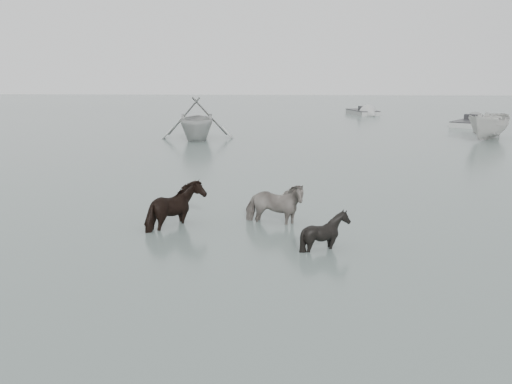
{
  "coord_description": "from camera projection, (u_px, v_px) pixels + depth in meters",
  "views": [
    {
      "loc": [
        0.63,
        -12.53,
        3.91
      ],
      "look_at": [
        -0.02,
        0.7,
        1.0
      ],
      "focal_mm": 40.0,
      "sensor_mm": 36.0,
      "label": 1
    }
  ],
  "objects": [
    {
      "name": "rowboat_trail",
      "position": [
        197.0,
        117.0,
        31.24
      ],
      "size": [
        4.59,
        5.15,
        2.47
      ],
      "primitive_type": "imported",
      "rotation": [
        0.0,
        0.0,
        3.26
      ],
      "color": "#ACAFAC",
      "rests_on": "ground"
    },
    {
      "name": "pony_dark",
      "position": [
        176.0,
        199.0,
        14.12
      ],
      "size": [
        1.41,
        1.58,
        1.44
      ],
      "primitive_type": "imported",
      "rotation": [
        0.0,
        0.0,
        1.44
      ],
      "color": "black",
      "rests_on": "ground"
    },
    {
      "name": "skiff_mid",
      "position": [
        363.0,
        110.0,
        47.8
      ],
      "size": [
        2.86,
        5.21,
        0.75
      ],
      "primitive_type": null,
      "rotation": [
        0.0,
        0.0,
        -1.3
      ],
      "color": "gray",
      "rests_on": "ground"
    },
    {
      "name": "ground",
      "position": [
        256.0,
        241.0,
        13.1
      ],
      "size": [
        140.0,
        140.0,
        0.0
      ],
      "primitive_type": "plane",
      "color": "#4C5A57",
      "rests_on": "ground"
    },
    {
      "name": "skiff_port",
      "position": [
        470.0,
        120.0,
        38.48
      ],
      "size": [
        4.18,
        5.13,
        0.75
      ],
      "primitive_type": null,
      "rotation": [
        0.0,
        0.0,
        0.98
      ],
      "color": "#9EA19E",
      "rests_on": "ground"
    },
    {
      "name": "pony_black",
      "position": [
        326.0,
        224.0,
        12.44
      ],
      "size": [
        1.19,
        1.11,
        1.11
      ],
      "primitive_type": "imported",
      "rotation": [
        0.0,
        0.0,
        1.34
      ],
      "color": "black",
      "rests_on": "ground"
    },
    {
      "name": "pony_pinto",
      "position": [
        274.0,
        198.0,
        14.37
      ],
      "size": [
        1.76,
        1.14,
        1.37
      ],
      "primitive_type": "imported",
      "rotation": [
        0.0,
        0.0,
        1.3
      ],
      "color": "black",
      "rests_on": "ground"
    },
    {
      "name": "boat_small",
      "position": [
        490.0,
        125.0,
        31.31
      ],
      "size": [
        3.79,
        4.23,
        1.6
      ],
      "primitive_type": "imported",
      "rotation": [
        0.0,
        0.0,
        -0.67
      ],
      "color": "#B5B4B0",
      "rests_on": "ground"
    }
  ]
}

